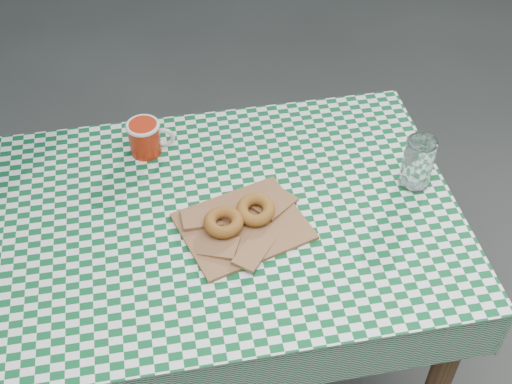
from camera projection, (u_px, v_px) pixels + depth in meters
ground at (179, 337)px, 2.24m from camera, size 60.00×60.00×0.00m
table at (221, 310)px, 1.87m from camera, size 1.22×0.89×0.75m
tablecloth at (215, 217)px, 1.60m from camera, size 1.24×0.92×0.01m
paper_bag at (243, 225)px, 1.57m from camera, size 0.31×0.26×0.01m
bagel_front at (224, 222)px, 1.55m from camera, size 0.12×0.12×0.03m
bagel_back at (256, 210)px, 1.57m from camera, size 0.12×0.12×0.03m
coffee_mug at (145, 138)px, 1.73m from camera, size 0.19×0.19×0.09m
drinking_glass at (418, 163)px, 1.63m from camera, size 0.09×0.09×0.13m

